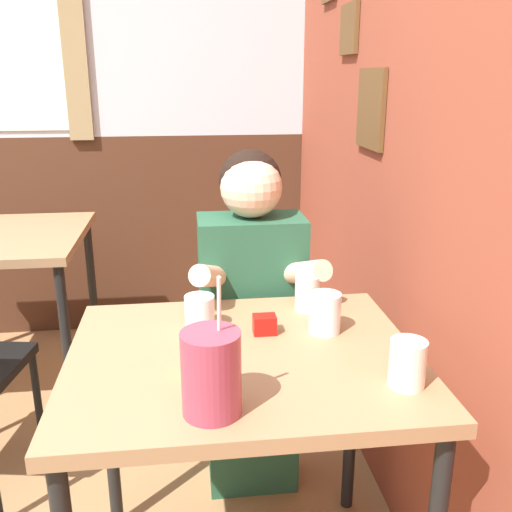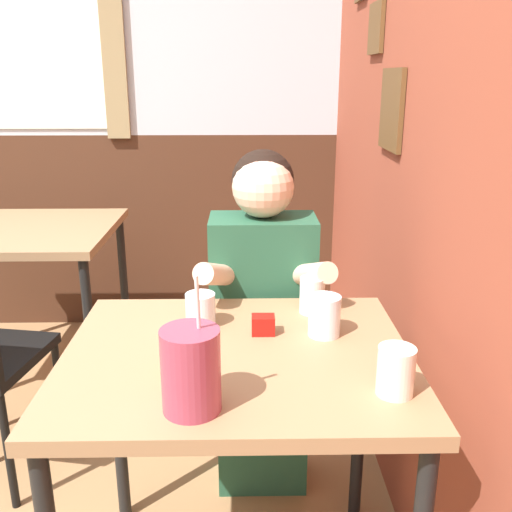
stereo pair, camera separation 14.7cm
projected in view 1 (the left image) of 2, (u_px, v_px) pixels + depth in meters
The scene contains 11 objects.
brick_wall_right at pixel (378, 93), 1.98m from camera, with size 0.08×4.29×2.70m.
back_wall at pixel (87, 86), 2.95m from camera, with size 5.25×0.09×2.70m.
main_table at pixel (243, 384), 1.42m from camera, with size 0.85×0.70×0.76m.
person_seated at pixel (252, 322), 1.90m from camera, with size 0.42×0.40×1.19m.
cocktail_pitcher at pixel (211, 373), 1.12m from camera, with size 0.12×0.12×0.29m.
glass_near_pitcher at pixel (325, 313), 1.49m from camera, with size 0.08×0.08×0.11m.
glass_center at pixel (307, 293), 1.63m from camera, with size 0.07×0.07×0.10m.
glass_far_side at pixel (407, 363), 1.23m from camera, with size 0.08×0.08×0.11m.
glass_by_brick at pixel (200, 312), 1.51m from camera, with size 0.08×0.08×0.09m.
condiment_ketchup at pixel (265, 324), 1.49m from camera, with size 0.06×0.04×0.05m.
condiment_mustard at pixel (199, 364), 1.28m from camera, with size 0.06×0.04×0.05m.
Camera 1 is at (0.48, -0.85, 1.41)m, focal length 40.00 mm.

